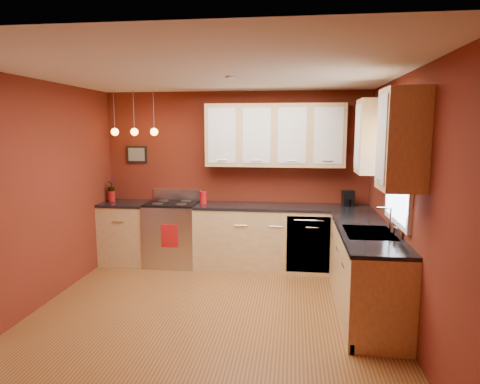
# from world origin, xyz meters

# --- Properties ---
(floor) EXTENTS (4.20, 4.20, 0.00)m
(floor) POSITION_xyz_m (0.00, 0.00, 0.00)
(floor) COLOR #925F2A
(floor) RESTS_ON ground
(ceiling) EXTENTS (4.00, 4.20, 0.02)m
(ceiling) POSITION_xyz_m (0.00, 0.00, 2.60)
(ceiling) COLOR beige
(ceiling) RESTS_ON wall_back
(wall_back) EXTENTS (4.00, 0.02, 2.60)m
(wall_back) POSITION_xyz_m (0.00, 2.10, 1.30)
(wall_back) COLOR maroon
(wall_back) RESTS_ON floor
(wall_front) EXTENTS (4.00, 0.02, 2.60)m
(wall_front) POSITION_xyz_m (0.00, -2.10, 1.30)
(wall_front) COLOR maroon
(wall_front) RESTS_ON floor
(wall_left) EXTENTS (0.02, 4.20, 2.60)m
(wall_left) POSITION_xyz_m (-2.00, 0.00, 1.30)
(wall_left) COLOR maroon
(wall_left) RESTS_ON floor
(wall_right) EXTENTS (0.02, 4.20, 2.60)m
(wall_right) POSITION_xyz_m (2.00, 0.00, 1.30)
(wall_right) COLOR maroon
(wall_right) RESTS_ON floor
(base_cabinets_back_left) EXTENTS (0.70, 0.60, 0.90)m
(base_cabinets_back_left) POSITION_xyz_m (-1.65, 1.80, 0.45)
(base_cabinets_back_left) COLOR #E0B278
(base_cabinets_back_left) RESTS_ON floor
(base_cabinets_back_right) EXTENTS (2.54, 0.60, 0.90)m
(base_cabinets_back_right) POSITION_xyz_m (0.73, 1.80, 0.45)
(base_cabinets_back_right) COLOR #E0B278
(base_cabinets_back_right) RESTS_ON floor
(base_cabinets_right) EXTENTS (0.60, 2.10, 0.90)m
(base_cabinets_right) POSITION_xyz_m (1.70, 0.45, 0.45)
(base_cabinets_right) COLOR #E0B278
(base_cabinets_right) RESTS_ON floor
(counter_back_left) EXTENTS (0.70, 0.62, 0.04)m
(counter_back_left) POSITION_xyz_m (-1.65, 1.80, 0.92)
(counter_back_left) COLOR black
(counter_back_left) RESTS_ON base_cabinets_back_left
(counter_back_right) EXTENTS (2.54, 0.62, 0.04)m
(counter_back_right) POSITION_xyz_m (0.73, 1.80, 0.92)
(counter_back_right) COLOR black
(counter_back_right) RESTS_ON base_cabinets_back_right
(counter_right) EXTENTS (0.62, 2.10, 0.04)m
(counter_right) POSITION_xyz_m (1.70, 0.45, 0.92)
(counter_right) COLOR black
(counter_right) RESTS_ON base_cabinets_right
(gas_range) EXTENTS (0.76, 0.64, 1.11)m
(gas_range) POSITION_xyz_m (-0.92, 1.80, 0.48)
(gas_range) COLOR #B9B8BD
(gas_range) RESTS_ON floor
(dishwasher_front) EXTENTS (0.60, 0.02, 0.80)m
(dishwasher_front) POSITION_xyz_m (1.10, 1.51, 0.45)
(dishwasher_front) COLOR #B9B8BD
(dishwasher_front) RESTS_ON base_cabinets_back_right
(sink) EXTENTS (0.50, 0.70, 0.33)m
(sink) POSITION_xyz_m (1.70, 0.30, 0.92)
(sink) COLOR gray
(sink) RESTS_ON counter_right
(window) EXTENTS (0.06, 1.02, 1.22)m
(window) POSITION_xyz_m (1.97, 0.30, 1.69)
(window) COLOR white
(window) RESTS_ON wall_right
(upper_cabinets_back) EXTENTS (2.00, 0.35, 0.90)m
(upper_cabinets_back) POSITION_xyz_m (0.60, 1.93, 1.95)
(upper_cabinets_back) COLOR #E0B278
(upper_cabinets_back) RESTS_ON wall_back
(upper_cabinets_right) EXTENTS (0.35, 1.95, 0.90)m
(upper_cabinets_right) POSITION_xyz_m (1.82, 0.32, 1.95)
(upper_cabinets_right) COLOR #E0B278
(upper_cabinets_right) RESTS_ON wall_right
(wall_picture) EXTENTS (0.32, 0.03, 0.26)m
(wall_picture) POSITION_xyz_m (-1.55, 2.08, 1.65)
(wall_picture) COLOR black
(wall_picture) RESTS_ON wall_back
(pendant_lights) EXTENTS (0.71, 0.11, 0.66)m
(pendant_lights) POSITION_xyz_m (-1.45, 1.75, 2.01)
(pendant_lights) COLOR gray
(pendant_lights) RESTS_ON ceiling
(red_canister) EXTENTS (0.12, 0.12, 0.18)m
(red_canister) POSITION_xyz_m (-0.45, 1.83, 1.03)
(red_canister) COLOR #AF1214
(red_canister) RESTS_ON counter_back_right
(red_vase) EXTENTS (0.10, 0.10, 0.16)m
(red_vase) POSITION_xyz_m (-1.89, 1.86, 1.02)
(red_vase) COLOR #AF1214
(red_vase) RESTS_ON counter_back_left
(flowers) EXTENTS (0.14, 0.14, 0.20)m
(flowers) POSITION_xyz_m (-1.89, 1.86, 1.18)
(flowers) COLOR #AF1214
(flowers) RESTS_ON red_vase
(coffee_maker) EXTENTS (0.18, 0.18, 0.23)m
(coffee_maker) POSITION_xyz_m (1.67, 1.89, 1.04)
(coffee_maker) COLOR black
(coffee_maker) RESTS_ON counter_back_right
(soap_pump) EXTENTS (0.08, 0.08, 0.16)m
(soap_pump) POSITION_xyz_m (1.95, 0.10, 1.02)
(soap_pump) COLOR silver
(soap_pump) RESTS_ON counter_right
(dish_towel) EXTENTS (0.24, 0.02, 0.33)m
(dish_towel) POSITION_xyz_m (-0.88, 1.47, 0.52)
(dish_towel) COLOR #AF1214
(dish_towel) RESTS_ON gas_range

